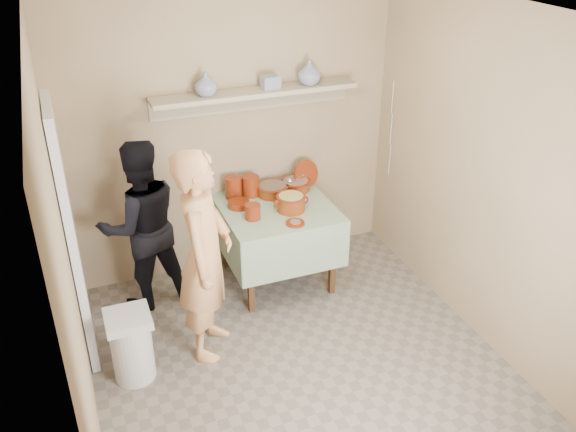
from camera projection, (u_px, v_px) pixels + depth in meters
name	position (u px, v px, depth m)	size (l,w,h in m)	color
ground	(306.00, 374.00, 4.58)	(3.50, 3.50, 0.00)	#716559
tile_panel	(72.00, 236.00, 4.42)	(0.06, 0.70, 2.00)	silver
plate_stack_a	(234.00, 188.00, 5.46)	(0.15, 0.15, 0.20)	#651E0C
plate_stack_b	(251.00, 186.00, 5.50)	(0.16, 0.16, 0.19)	#651E0C
bowl_stack	(253.00, 212.00, 5.12)	(0.13, 0.13, 0.13)	#651E0C
empty_bowl	(239.00, 204.00, 5.33)	(0.19, 0.19, 0.06)	#651E0C
propped_lid	(306.00, 174.00, 5.67)	(0.26, 0.26, 0.02)	#651E0C
vase_right	(309.00, 72.00, 5.26)	(0.20, 0.20, 0.21)	navy
vase_left	(206.00, 84.00, 4.97)	(0.19, 0.19, 0.20)	navy
ceramic_box	(270.00, 82.00, 5.17)	(0.15, 0.11, 0.11)	navy
person_cook	(205.00, 256.00, 4.47)	(0.61, 0.40, 1.69)	tan
person_helper	(142.00, 225.00, 5.07)	(0.73, 0.57, 1.50)	black
room_shell	(309.00, 180.00, 3.82)	(3.04, 3.54, 2.62)	#9F8561
serving_table	(277.00, 218.00, 5.41)	(0.97, 0.97, 0.76)	#4C2D16
cazuela_meat_a	(273.00, 189.00, 5.53)	(0.30, 0.30, 0.10)	#63250D
cazuela_meat_b	(296.00, 184.00, 5.62)	(0.28, 0.28, 0.10)	#63250D
ladle	(290.00, 181.00, 5.56)	(0.08, 0.26, 0.19)	silver
cazuela_rice	(291.00, 202.00, 5.25)	(0.33, 0.25, 0.14)	#63250D
front_plate	(295.00, 223.00, 5.06)	(0.16, 0.16, 0.03)	#651E0C
wall_shelf	(255.00, 94.00, 5.21)	(1.80, 0.25, 0.21)	tan
trash_bin	(132.00, 346.00, 4.44)	(0.32, 0.32, 0.56)	silver
electrical_cord	(391.00, 129.00, 5.68)	(0.01, 0.05, 0.90)	silver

